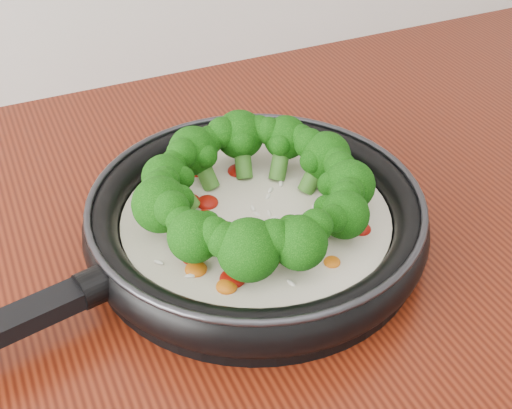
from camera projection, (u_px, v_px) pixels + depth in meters
name	position (u px, v px, depth m)	size (l,w,h in m)	color
skillet	(253.00, 214.00, 0.69)	(0.58, 0.42, 0.10)	black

